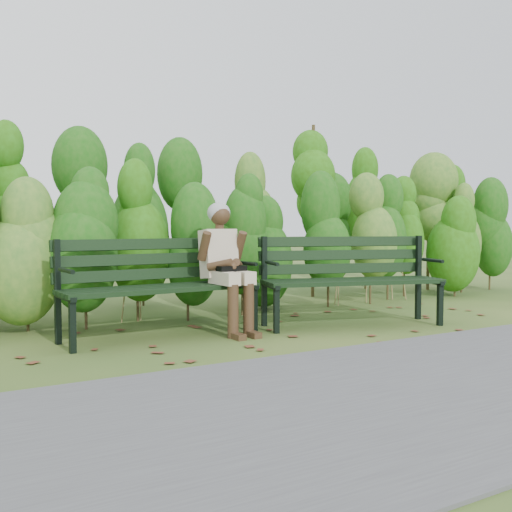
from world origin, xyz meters
TOP-DOWN VIEW (x-y plane):
  - ground at (0.00, 0.00)m, footprint 80.00×80.00m
  - footpath at (0.00, -2.20)m, footprint 60.00×2.50m
  - hedge_band at (0.00, 1.86)m, footprint 11.04×1.67m
  - leaf_litter at (-0.42, -0.15)m, footprint 5.79×2.27m
  - bench_left at (-1.06, 0.44)m, footprint 1.91×0.69m
  - bench_right at (0.97, 0.03)m, footprint 2.00×1.12m
  - seated_woman at (-0.40, 0.27)m, footprint 0.50×0.73m

SIDE VIEW (x-z plane):
  - ground at x=0.00m, z-range 0.00..0.00m
  - leaf_litter at x=-0.42m, z-range 0.00..0.01m
  - footpath at x=0.00m, z-range 0.00..0.01m
  - bench_left at x=-1.06m, z-range 0.08..1.03m
  - bench_right at x=0.97m, z-range 0.08..1.04m
  - seated_woman at x=-0.40m, z-range 0.09..1.39m
  - hedge_band at x=0.00m, z-range 0.05..2.47m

